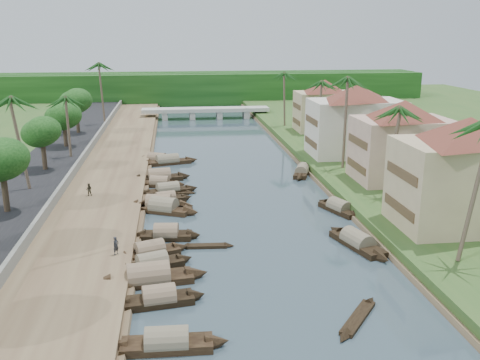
{
  "coord_description": "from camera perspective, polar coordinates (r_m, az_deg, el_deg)",
  "views": [
    {
      "loc": [
        -7.28,
        -46.14,
        18.7
      ],
      "look_at": [
        0.26,
        13.37,
        2.0
      ],
      "focal_mm": 40.0,
      "sensor_mm": 36.0,
      "label": 1
    }
  ],
  "objects": [
    {
      "name": "sampan_16",
      "position": [
        72.82,
        6.64,
        0.9
      ],
      "size": [
        4.25,
        8.08,
        2.0
      ],
      "rotation": [
        0.0,
        0.0,
        1.21
      ],
      "color": "black",
      "rests_on": "ground"
    },
    {
      "name": "sampan_8",
      "position": [
        59.05,
        -8.66,
        -2.66
      ],
      "size": [
        8.01,
        2.94,
        2.4
      ],
      "rotation": [
        0.0,
        0.0,
        -0.14
      ],
      "color": "black",
      "rests_on": "ground"
    },
    {
      "name": "tree_6",
      "position": [
        82.94,
        15.13,
        6.57
      ],
      "size": [
        4.43,
        4.43,
        7.24
      ],
      "color": "#433226",
      "rests_on": "ground"
    },
    {
      "name": "building_near",
      "position": [
        52.82,
        22.86,
        0.83
      ],
      "size": [
        14.85,
        14.85,
        10.2
      ],
      "color": "tan",
      "rests_on": "right_bank"
    },
    {
      "name": "palm_2",
      "position": [
        70.66,
        11.38,
        10.34
      ],
      "size": [
        3.2,
        3.2,
        13.31
      ],
      "color": "brown",
      "rests_on": "ground"
    },
    {
      "name": "person_far",
      "position": [
        62.66,
        -15.82,
        -0.97
      ],
      "size": [
        0.72,
        0.58,
        1.42
      ],
      "primitive_type": "imported",
      "rotation": [
        0.0,
        0.0,
        3.21
      ],
      "color": "#323023",
      "rests_on": "left_bank"
    },
    {
      "name": "retaining_wall",
      "position": [
        69.58,
        -17.68,
        0.37
      ],
      "size": [
        0.4,
        180.0,
        1.1
      ],
      "primitive_type": "cube",
      "color": "slate",
      "rests_on": "left_bank"
    },
    {
      "name": "palm_0",
      "position": [
        43.25,
        24.01,
        5.33
      ],
      "size": [
        3.2,
        3.2,
        12.63
      ],
      "color": "brown",
      "rests_on": "ground"
    },
    {
      "name": "ground",
      "position": [
        50.31,
        1.63,
        -6.27
      ],
      "size": [
        220.0,
        220.0,
        0.0
      ],
      "primitive_type": "plane",
      "color": "#33434C",
      "rests_on": "ground"
    },
    {
      "name": "sampan_7",
      "position": [
        61.12,
        -7.93,
        -2.02
      ],
      "size": [
        6.39,
        2.82,
        1.74
      ],
      "rotation": [
        0.0,
        0.0,
        0.26
      ],
      "color": "black",
      "rests_on": "ground"
    },
    {
      "name": "canoe_1",
      "position": [
        48.39,
        -3.58,
        -7.08
      ],
      "size": [
        5.06,
        1.14,
        0.81
      ],
      "rotation": [
        0.0,
        0.0,
        -0.07
      ],
      "color": "black",
      "rests_on": "ground"
    },
    {
      "name": "tree_3",
      "position": [
        73.13,
        -20.39,
        4.77
      ],
      "size": [
        4.41,
        4.41,
        6.74
      ],
      "color": "#433226",
      "rests_on": "ground"
    },
    {
      "name": "building_mid",
      "position": [
        67.22,
        16.91,
        4.11
      ],
      "size": [
        14.11,
        14.11,
        9.7
      ],
      "color": "#CFA992",
      "rests_on": "right_bank"
    },
    {
      "name": "road",
      "position": [
        70.67,
        -21.06,
        -0.26
      ],
      "size": [
        8.0,
        180.0,
        1.4
      ],
      "primitive_type": "cube",
      "color": "black",
      "rests_on": "ground"
    },
    {
      "name": "sampan_2",
      "position": [
        42.35,
        -9.72,
        -10.25
      ],
      "size": [
        9.67,
        3.08,
        2.47
      ],
      "rotation": [
        0.0,
        0.0,
        0.12
      ],
      "color": "black",
      "rests_on": "ground"
    },
    {
      "name": "sampan_11",
      "position": [
        70.25,
        -8.6,
        0.3
      ],
      "size": [
        8.55,
        3.03,
        2.38
      ],
      "rotation": [
        0.0,
        0.0,
        0.14
      ],
      "color": "black",
      "rests_on": "ground"
    },
    {
      "name": "right_bank",
      "position": [
        73.43,
        14.0,
        0.82
      ],
      "size": [
        16.0,
        180.0,
        1.2
      ],
      "primitive_type": "cube",
      "color": "#2D5120",
      "rests_on": "ground"
    },
    {
      "name": "palm_5",
      "position": [
        63.67,
        -22.61,
        7.86
      ],
      "size": [
        3.2,
        3.2,
        11.86
      ],
      "color": "brown",
      "rests_on": "ground"
    },
    {
      "name": "building_far",
      "position": [
        79.61,
        12.22,
        6.31
      ],
      "size": [
        15.59,
        15.59,
        10.2
      ],
      "color": "beige",
      "rests_on": "right_bank"
    },
    {
      "name": "building_distant",
      "position": [
        98.84,
        8.95,
        7.92
      ],
      "size": [
        12.62,
        12.62,
        9.2
      ],
      "color": "tan",
      "rests_on": "right_bank"
    },
    {
      "name": "sampan_10",
      "position": [
        67.51,
        -8.58,
        -0.34
      ],
      "size": [
        6.82,
        2.81,
        1.89
      ],
      "rotation": [
        0.0,
        0.0,
        -0.22
      ],
      "color": "black",
      "rests_on": "ground"
    },
    {
      "name": "canoe_2",
      "position": [
        64.1,
        -7.51,
        -1.45
      ],
      "size": [
        6.31,
        1.09,
        0.91
      ],
      "rotation": [
        0.0,
        0.0,
        -0.03
      ],
      "color": "black",
      "rests_on": "ground"
    },
    {
      "name": "sampan_1",
      "position": [
        39.23,
        -8.61,
        -12.42
      ],
      "size": [
        6.98,
        2.51,
        2.06
      ],
      "rotation": [
        0.0,
        0.0,
        0.14
      ],
      "color": "black",
      "rests_on": "ground"
    },
    {
      "name": "palm_1",
      "position": [
        59.38,
        16.07,
        7.12
      ],
      "size": [
        3.2,
        3.2,
        11.17
      ],
      "color": "brown",
      "rests_on": "ground"
    },
    {
      "name": "sampan_12",
      "position": [
        78.67,
        -7.73,
        1.97
      ],
      "size": [
        9.44,
        3.93,
        2.21
      ],
      "rotation": [
        0.0,
        0.0,
        0.25
      ],
      "color": "black",
      "rests_on": "ground"
    },
    {
      "name": "sampan_4",
      "position": [
        46.96,
        -9.59,
        -7.6
      ],
      "size": [
        7.25,
        3.9,
        2.06
      ],
      "rotation": [
        0.0,
        0.0,
        0.35
      ],
      "color": "black",
      "rests_on": "ground"
    },
    {
      "name": "tree_4",
      "position": [
        87.22,
        -18.31,
        6.43
      ],
      "size": [
        4.94,
        4.94,
        6.75
      ],
      "color": "#433226",
      "rests_on": "ground"
    },
    {
      "name": "palm_6",
      "position": [
        79.1,
        -18.08,
        8.22
      ],
      "size": [
        3.2,
        3.2,
        9.97
      ],
      "color": "brown",
      "rests_on": "ground"
    },
    {
      "name": "sampan_9",
      "position": [
        64.38,
        -7.69,
        -1.09
      ],
      "size": [
        7.77,
        3.45,
        1.97
      ],
      "rotation": [
        0.0,
        0.0,
        0.27
      ],
      "color": "black",
      "rests_on": "ground"
    },
    {
      "name": "palm_8",
      "position": [
        106.38,
        -14.66,
        11.74
      ],
      "size": [
        3.2,
        3.2,
        12.98
      ],
      "color": "brown",
      "rests_on": "ground"
    },
    {
      "name": "sampan_3",
      "position": [
        44.66,
        -9.33,
        -8.84
      ],
      "size": [
        7.23,
        3.75,
        1.96
      ],
      "rotation": [
        0.0,
        0.0,
        0.34
      ],
      "color": "black",
      "rests_on": "ground"
    },
    {
      "name": "sampan_13",
      "position": [
        79.98,
        -8.83,
        2.15
      ],
      "size": [
        7.5,
        4.55,
        2.08
      ],
      "rotation": [
        0.0,
        0.0,
        -0.43
      ],
      "color": "black",
      "rests_on": "ground"
    },
    {
      "name": "sampan_0",
      "position": [
        34.28,
        -7.79,
        -16.85
      ],
      "size": [
        7.85,
        1.94,
        2.08
      ],
      "rotation": [
        0.0,
        0.0,
        -0.03
      ],
      "color": "black",
      "rests_on": "ground"
    },
    {
      "name": "palm_7",
      "position": [
        102.63,
        4.86,
        11.15
      ],
      "size": [
        3.2,
        3.2,
        11.49
      ],
      "color": "brown",
      "rests_on": "ground"
    },
    {
      "name": "bridge",
      "position": [
        119.57,
        -3.68,
        7.36
      ],
      "size": [
        28.0,
        4.0,
        2.4
      ],
      "color": "#A9ABA0",
      "rests_on": "ground"
    },
    {
      "name": "person_near",
      "position": [
        45.75,
        -13.1,
        -6.84
      ],
      "size": [
        0.66,
        0.68,
        1.57
      ],
      "primitive_type": "imported",
      "rotation": [
        0.0,
        0.0,
        0.86
      ],
      "color": "#25272C",
      "rests_on": "left_bank"
    },
    {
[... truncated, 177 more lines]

